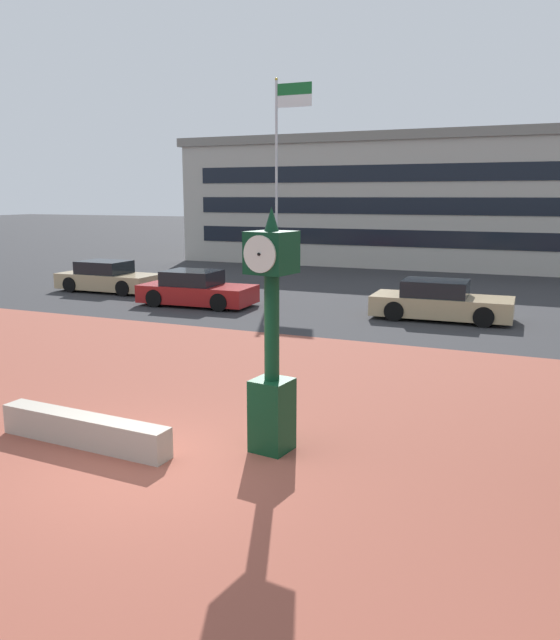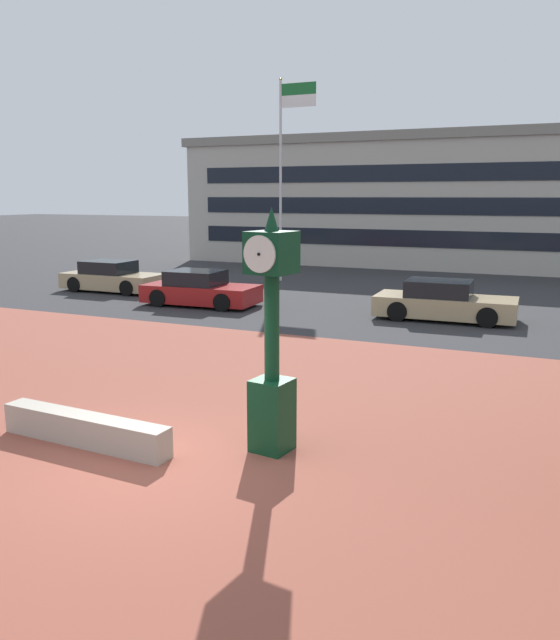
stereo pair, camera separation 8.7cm
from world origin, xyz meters
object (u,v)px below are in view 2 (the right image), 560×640
Objects in this scene: street_clock at (272,343)px; car_street_mid at (112,278)px; car_street_distant at (200,290)px; civic_building at (438,200)px; car_street_near at (444,302)px; flagpole_primary at (285,162)px.

street_clock is 0.88× the size of car_street_mid.
car_street_distant is (-8.06, 11.31, -1.17)m from street_clock.
civic_building reaches higher than street_clock.
car_street_near is at bearing 92.91° from car_street_distant.
car_street_mid is 1.02× the size of car_street_distant.
civic_building is (4.85, 20.64, 3.12)m from car_street_distant.
street_clock is at bearing 45.76° from car_street_mid.
flagpole_primary reaches higher than street_clock.
flagpole_primary is at bearing 176.49° from car_street_distant.
street_clock is 0.13× the size of civic_building.
civic_building is (-3.21, 31.95, 1.95)m from street_clock.
flagpole_primary is (5.35, 5.97, 4.93)m from car_street_mid.
street_clock is 32.17m from civic_building.
car_street_mid is at bearing -131.85° from flagpole_primary.
car_street_near is 11.93m from flagpole_primary.
car_street_near is at bearing 86.79° from car_street_mid.
car_street_mid is at bearing -117.81° from civic_building.
flagpole_primary is (0.14, 7.53, 4.93)m from car_street_distant.
car_street_near is 13.91m from car_street_mid.
car_street_distant is at bearing -91.07° from flagpole_primary.
street_clock is at bearing -67.20° from flagpole_primary.
car_street_near and car_street_distant have the same top height.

